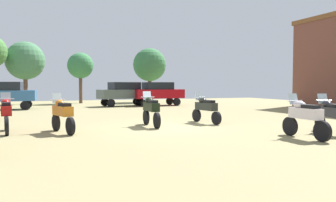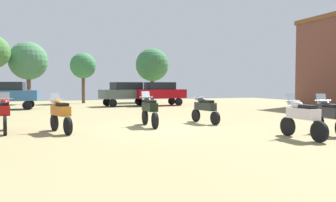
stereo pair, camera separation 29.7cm
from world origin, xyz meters
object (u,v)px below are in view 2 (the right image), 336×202
at_px(tree_3, 152,65).
at_px(car_2, 126,92).
at_px(motorcycle_2, 60,113).
at_px(car_1, 160,92).
at_px(car_3, 7,93).
at_px(motorcycle_11, 149,109).
at_px(tree_4, 28,61).
at_px(motorcycle_6, 205,108).
at_px(motorcycle_5, 329,114).
at_px(motorcycle_7, 302,117).
at_px(motorcycle_8, 5,113).
at_px(tree_2, 83,66).

bearing_deg(tree_3, car_2, -125.89).
relative_size(motorcycle_2, car_1, 0.47).
bearing_deg(car_3, tree_3, -58.62).
xyz_separation_m(motorcycle_11, car_3, (-6.83, 13.12, 0.43)).
relative_size(car_3, tree_4, 0.77).
height_order(motorcycle_6, motorcycle_11, motorcycle_11).
bearing_deg(car_2, motorcycle_6, 172.77).
xyz_separation_m(motorcycle_5, car_2, (-3.28, 18.39, 0.45)).
relative_size(car_3, tree_3, 0.80).
distance_m(motorcycle_2, tree_4, 20.91).
distance_m(motorcycle_11, tree_3, 20.74).
bearing_deg(motorcycle_7, motorcycle_5, 16.30).
xyz_separation_m(motorcycle_8, tree_3, (11.91, 19.45, 3.08)).
bearing_deg(motorcycle_5, car_3, 142.24).
distance_m(car_1, tree_3, 6.67).
height_order(motorcycle_11, tree_3, tree_3).
relative_size(car_2, tree_4, 0.79).
bearing_deg(tree_3, car_3, -153.86).
bearing_deg(motorcycle_5, motorcycle_6, 136.89).
relative_size(motorcycle_11, car_2, 0.48).
distance_m(motorcycle_6, motorcycle_7, 5.33).
xyz_separation_m(motorcycle_2, tree_4, (-1.92, 20.57, 3.24)).
relative_size(tree_3, tree_4, 0.97).
bearing_deg(tree_3, motorcycle_11, -107.72).
xyz_separation_m(motorcycle_6, tree_4, (-8.41, 19.61, 3.26)).
xyz_separation_m(car_2, car_3, (-9.04, -0.84, 0.00)).
relative_size(motorcycle_5, tree_2, 0.43).
bearing_deg(motorcycle_2, motorcycle_8, 142.18).
distance_m(motorcycle_6, tree_4, 21.58).
distance_m(motorcycle_11, tree_4, 20.93).
bearing_deg(motorcycle_6, motorcycle_7, -87.74).
height_order(tree_2, tree_4, tree_4).
bearing_deg(motorcycle_5, tree_4, 131.73).
bearing_deg(tree_4, motorcycle_11, -74.23).
distance_m(motorcycle_8, car_3, 13.10).
bearing_deg(car_1, motorcycle_11, 155.59).
xyz_separation_m(motorcycle_11, car_1, (5.04, 13.54, 0.43)).
bearing_deg(tree_2, car_2, -62.77).
relative_size(motorcycle_11, tree_2, 0.45).
height_order(motorcycle_11, tree_2, tree_2).
xyz_separation_m(motorcycle_6, motorcycle_11, (-2.79, -0.29, 0.03)).
height_order(motorcycle_7, car_2, car_2).
xyz_separation_m(motorcycle_8, motorcycle_11, (5.67, -0.09, 0.00)).
bearing_deg(motorcycle_7, motorcycle_8, 151.45).
distance_m(tree_2, tree_3, 6.96).
height_order(tree_3, tree_4, tree_4).
bearing_deg(car_3, motorcycle_8, -169.67).
xyz_separation_m(motorcycle_7, motorcycle_11, (-3.81, 4.94, 0.01)).
bearing_deg(motorcycle_2, tree_4, 78.51).
relative_size(motorcycle_8, motorcycle_11, 0.98).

